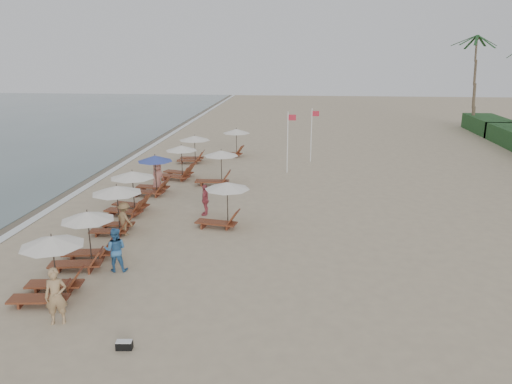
# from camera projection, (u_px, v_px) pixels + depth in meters

# --- Properties ---
(ground) EXTENTS (160.00, 160.00, 0.00)m
(ground) POSITION_uv_depth(u_px,v_px,m) (233.00, 276.00, 19.12)
(ground) COLOR tan
(ground) RESTS_ON ground
(wet_sand_band) EXTENTS (3.20, 140.00, 0.01)m
(wet_sand_band) POSITION_uv_depth(u_px,v_px,m) (52.00, 195.00, 29.85)
(wet_sand_band) COLOR #6B5E4C
(wet_sand_band) RESTS_ON ground
(foam_line) EXTENTS (0.50, 140.00, 0.02)m
(foam_line) POSITION_uv_depth(u_px,v_px,m) (72.00, 195.00, 29.72)
(foam_line) COLOR white
(foam_line) RESTS_ON ground
(lounger_station_0) EXTENTS (2.60, 2.19, 2.34)m
(lounger_station_0) POSITION_uv_depth(u_px,v_px,m) (48.00, 269.00, 17.10)
(lounger_station_0) COLOR brown
(lounger_station_0) RESTS_ON ground
(lounger_station_1) EXTENTS (2.61, 2.20, 2.27)m
(lounger_station_1) POSITION_uv_depth(u_px,v_px,m) (83.00, 240.00, 19.86)
(lounger_station_1) COLOR brown
(lounger_station_1) RESTS_ON ground
(lounger_station_2) EXTENTS (2.50, 2.36, 2.30)m
(lounger_station_2) POSITION_uv_depth(u_px,v_px,m) (114.00, 206.00, 23.38)
(lounger_station_2) COLOR brown
(lounger_station_2) RESTS_ON ground
(lounger_station_3) EXTENTS (2.71, 2.35, 2.29)m
(lounger_station_3) POSITION_uv_depth(u_px,v_px,m) (129.00, 192.00, 26.28)
(lounger_station_3) COLOR brown
(lounger_station_3) RESTS_ON ground
(lounger_station_4) EXTENTS (2.58, 2.12, 2.37)m
(lounger_station_4) POSITION_uv_depth(u_px,v_px,m) (152.00, 176.00, 29.83)
(lounger_station_4) COLOR brown
(lounger_station_4) RESTS_ON ground
(lounger_station_5) EXTENTS (2.67, 2.51, 2.27)m
(lounger_station_5) POSITION_uv_depth(u_px,v_px,m) (178.00, 163.00, 33.49)
(lounger_station_5) COLOR brown
(lounger_station_5) RESTS_ON ground
(lounger_station_6) EXTENTS (2.59, 2.40, 2.08)m
(lounger_station_6) POSITION_uv_depth(u_px,v_px,m) (192.00, 148.00, 38.31)
(lounger_station_6) COLOR brown
(lounger_station_6) RESTS_ON ground
(inland_station_0) EXTENTS (2.77, 2.24, 2.22)m
(inland_station_0) POSITION_uv_depth(u_px,v_px,m) (222.00, 201.00, 24.14)
(inland_station_0) COLOR brown
(inland_station_0) RESTS_ON ground
(inland_station_1) EXTENTS (2.86, 2.24, 2.22)m
(inland_station_1) POSITION_uv_depth(u_px,v_px,m) (217.00, 166.00, 31.77)
(inland_station_1) COLOR brown
(inland_station_1) RESTS_ON ground
(inland_station_2) EXTENTS (2.78, 2.24, 2.22)m
(inland_station_2) POSITION_uv_depth(u_px,v_px,m) (233.00, 140.00, 40.47)
(inland_station_2) COLOR brown
(inland_station_2) RESTS_ON ground
(beachgoer_near) EXTENTS (0.78, 0.62, 1.88)m
(beachgoer_near) POSITION_uv_depth(u_px,v_px,m) (56.00, 296.00, 15.57)
(beachgoer_near) COLOR tan
(beachgoer_near) RESTS_ON ground
(beachgoer_mid_a) EXTENTS (0.95, 0.79, 1.78)m
(beachgoer_mid_a) POSITION_uv_depth(u_px,v_px,m) (115.00, 250.00, 19.34)
(beachgoer_mid_a) COLOR teal
(beachgoer_mid_a) RESTS_ON ground
(beachgoer_mid_b) EXTENTS (1.18, 1.08, 1.59)m
(beachgoer_mid_b) POSITION_uv_depth(u_px,v_px,m) (125.00, 219.00, 23.19)
(beachgoer_mid_b) COLOR olive
(beachgoer_mid_b) RESTS_ON ground
(beachgoer_far_a) EXTENTS (0.44, 0.98, 1.66)m
(beachgoer_far_a) POSITION_uv_depth(u_px,v_px,m) (205.00, 200.00, 26.02)
(beachgoer_far_a) COLOR #BD4B58
(beachgoer_far_a) RESTS_ON ground
(beachgoer_far_b) EXTENTS (0.95, 1.06, 1.81)m
(beachgoer_far_b) POSITION_uv_depth(u_px,v_px,m) (157.00, 177.00, 30.42)
(beachgoer_far_b) COLOR #AB6A5D
(beachgoer_far_b) RESTS_ON ground
(duffel_bag) EXTENTS (0.49, 0.28, 0.26)m
(duffel_bag) POSITION_uv_depth(u_px,v_px,m) (124.00, 345.00, 14.40)
(duffel_bag) COLOR black
(duffel_bag) RESTS_ON ground
(flag_pole_near) EXTENTS (0.60, 0.08, 4.32)m
(flag_pole_near) POSITION_uv_depth(u_px,v_px,m) (288.00, 139.00, 34.67)
(flag_pole_near) COLOR silver
(flag_pole_near) RESTS_ON ground
(flag_pole_far) EXTENTS (0.59, 0.08, 4.15)m
(flag_pole_far) POSITION_uv_depth(u_px,v_px,m) (312.00, 132.00, 38.21)
(flag_pole_far) COLOR silver
(flag_pole_far) RESTS_ON ground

